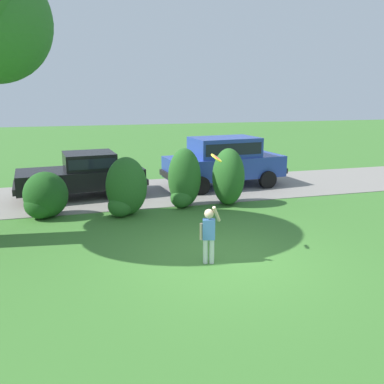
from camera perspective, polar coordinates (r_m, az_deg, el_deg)
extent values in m
plane|color=#3D752D|center=(9.18, 4.47, -9.31)|extent=(80.00, 80.00, 0.00)
cube|color=gray|center=(15.29, -4.13, 0.10)|extent=(28.00, 4.40, 0.02)
ellipsoid|color=#1E511C|center=(12.68, -19.63, -0.37)|extent=(1.27, 1.14, 1.36)
ellipsoid|color=#1E511C|center=(12.69, -20.20, -1.57)|extent=(0.96, 0.96, 0.86)
ellipsoid|color=#286023|center=(12.32, -9.08, 0.80)|extent=(1.22, 1.07, 1.75)
ellipsoid|color=#286023|center=(12.28, -9.91, -1.89)|extent=(0.74, 0.74, 0.66)
ellipsoid|color=#286023|center=(13.06, -1.05, 1.99)|extent=(1.06, 0.86, 1.88)
ellipsoid|color=#286023|center=(13.06, -1.49, -0.83)|extent=(0.70, 0.70, 0.63)
ellipsoid|color=#286023|center=(13.33, 5.07, 2.11)|extent=(1.03, 1.15, 1.85)
ellipsoid|color=#286023|center=(13.60, 5.21, -0.48)|extent=(0.60, 0.60, 0.54)
cube|color=black|center=(14.83, -15.16, 1.89)|extent=(4.36, 2.25, 0.64)
cube|color=black|center=(14.76, -14.09, 4.27)|extent=(1.83, 1.78, 0.56)
cube|color=black|center=(14.76, -14.09, 4.27)|extent=(1.70, 1.78, 0.34)
cylinder|color=black|center=(13.92, -19.93, -0.81)|extent=(0.62, 0.28, 0.60)
cylinder|color=black|center=(15.75, -20.17, 0.78)|extent=(0.62, 0.28, 0.60)
cylinder|color=black|center=(14.20, -9.40, 0.11)|extent=(0.62, 0.28, 0.60)
cylinder|color=black|center=(16.00, -10.84, 1.57)|extent=(0.62, 0.28, 0.60)
cube|color=black|center=(14.80, -23.36, 0.58)|extent=(0.29, 1.75, 0.20)
cube|color=black|center=(15.23, -7.11, 1.95)|extent=(0.29, 1.75, 0.20)
cube|color=#28429E|center=(15.98, 4.48, 3.58)|extent=(4.67, 2.31, 0.80)
cube|color=#28429E|center=(15.87, 4.53, 6.28)|extent=(2.64, 1.88, 0.72)
cube|color=black|center=(15.87, 4.53, 6.28)|extent=(2.44, 1.88, 0.43)
cylinder|color=black|center=(14.66, 1.19, 0.87)|extent=(0.70, 0.29, 0.68)
cylinder|color=black|center=(16.37, -1.40, 2.22)|extent=(0.70, 0.29, 0.68)
cylinder|color=black|center=(15.94, 10.46, 1.68)|extent=(0.70, 0.29, 0.68)
cylinder|color=black|center=(17.52, 7.18, 2.87)|extent=(0.70, 0.29, 0.68)
cube|color=black|center=(15.15, -3.32, 2.28)|extent=(0.31, 1.75, 0.20)
cube|color=black|center=(17.14, 11.35, 3.36)|extent=(0.31, 1.75, 0.20)
cylinder|color=white|center=(8.87, 1.86, -8.22)|extent=(0.10, 0.10, 0.55)
cylinder|color=white|center=(8.87, 2.77, -8.21)|extent=(0.10, 0.10, 0.55)
cube|color=#4C7FCC|center=(8.70, 2.35, -5.18)|extent=(0.29, 0.23, 0.44)
sphere|color=beige|center=(8.59, 2.37, -3.04)|extent=(0.20, 0.20, 0.20)
cylinder|color=beige|center=(8.65, 3.42, -3.07)|extent=(0.24, 0.21, 0.39)
cylinder|color=beige|center=(8.71, 1.29, -5.50)|extent=(0.07, 0.07, 0.36)
cylinder|color=yellow|center=(8.99, 3.39, 4.74)|extent=(0.28, 0.28, 0.22)
cylinder|color=red|center=(8.99, 3.39, 4.77)|extent=(0.16, 0.16, 0.13)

